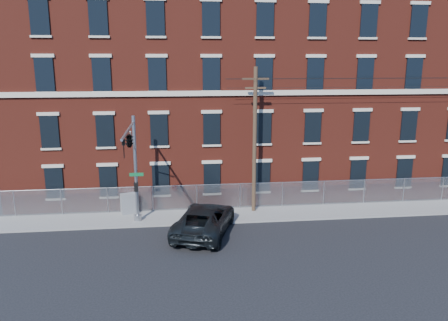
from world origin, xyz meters
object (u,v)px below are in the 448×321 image
object	(u,v)px
utility_pole_near	(255,138)
utility_cabinet	(129,203)
pickup_truck	(204,219)
traffic_signal_mast	(131,150)

from	to	relation	value
utility_pole_near	utility_cabinet	distance (m)	9.79
utility_pole_near	pickup_truck	world-z (taller)	utility_pole_near
pickup_truck	traffic_signal_mast	bearing A→B (deg)	16.90
pickup_truck	utility_cabinet	world-z (taller)	pickup_truck
traffic_signal_mast	pickup_truck	distance (m)	6.20
traffic_signal_mast	utility_pole_near	distance (m)	8.70
utility_pole_near	pickup_truck	size ratio (longest dim) A/B	1.55
traffic_signal_mast	utility_cabinet	bearing A→B (deg)	100.12
traffic_signal_mast	pickup_truck	world-z (taller)	traffic_signal_mast
utility_cabinet	utility_pole_near	bearing A→B (deg)	-21.70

